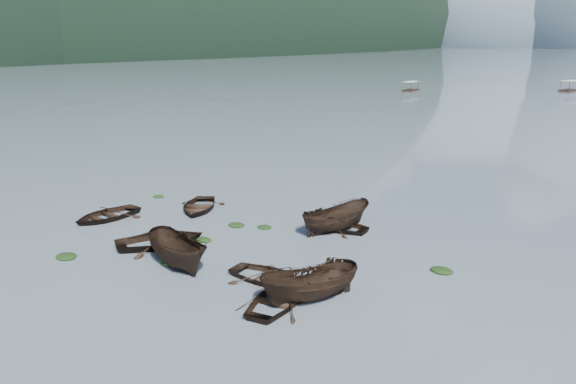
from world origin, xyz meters
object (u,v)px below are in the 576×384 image
Objects in this scene: rowboat_3 at (278,304)px; pontoon_centre at (569,91)px; rowboat_0 at (107,219)px; pontoon_left at (411,91)px.

pontoon_centre reaches higher than rowboat_3.
rowboat_3 is 0.71× the size of pontoon_centre.
rowboat_3 is at bearing -7.03° from rowboat_0.
pontoon_centre reaches higher than pontoon_left.
rowboat_3 is at bearing -74.42° from pontoon_centre.
rowboat_3 is 118.21m from pontoon_centre.
rowboat_3 is 0.79× the size of pontoon_left.
rowboat_3 is (16.10, -2.58, 0.00)m from rowboat_0.
rowboat_3 is at bearing -71.01° from pontoon_left.
rowboat_0 is 97.47m from pontoon_left.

